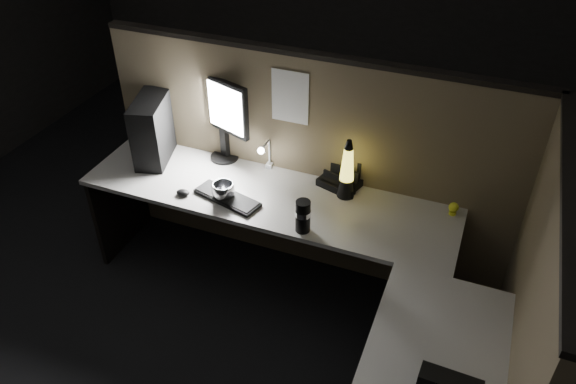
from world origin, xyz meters
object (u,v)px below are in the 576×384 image
at_px(pc_tower, 153,129).
at_px(lava_lamp, 347,173).
at_px(keyboard, 227,198).
at_px(monitor, 222,112).

distance_m(pc_tower, lava_lamp, 1.29).
bearing_deg(lava_lamp, keyboard, -155.46).
height_order(pc_tower, monitor, monitor).
relative_size(monitor, lava_lamp, 1.44).
bearing_deg(keyboard, monitor, 132.48).
relative_size(pc_tower, monitor, 0.75).
height_order(monitor, lava_lamp, monitor).
height_order(pc_tower, lava_lamp, pc_tower).
distance_m(pc_tower, keyboard, 0.71).
relative_size(pc_tower, lava_lamp, 1.08).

